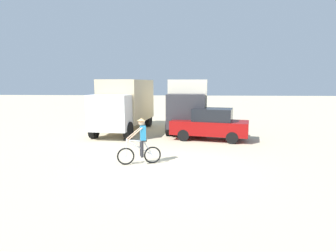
# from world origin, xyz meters

# --- Properties ---
(ground_plane) EXTENTS (120.00, 120.00, 0.00)m
(ground_plane) POSITION_xyz_m (0.00, 0.00, 0.00)
(ground_plane) COLOR beige
(box_truck_tan_camper) EXTENTS (2.97, 6.94, 3.35)m
(box_truck_tan_camper) POSITION_xyz_m (-3.45, 8.12, 1.87)
(box_truck_tan_camper) COLOR #CCB78E
(box_truck_tan_camper) RESTS_ON ground
(box_truck_cream_rv) EXTENTS (2.80, 6.89, 3.35)m
(box_truck_cream_rv) POSITION_xyz_m (0.71, 9.30, 1.87)
(box_truck_cream_rv) COLOR beige
(box_truck_cream_rv) RESTS_ON ground
(sedan_parked) EXTENTS (4.48, 2.62, 1.76)m
(sedan_parked) POSITION_xyz_m (1.89, 5.58, 0.88)
(sedan_parked) COLOR maroon
(sedan_parked) RESTS_ON ground
(cyclist_orange_shirt) EXTENTS (1.69, 0.64, 1.82)m
(cyclist_orange_shirt) POSITION_xyz_m (-1.19, 0.46, 0.85)
(cyclist_orange_shirt) COLOR black
(cyclist_orange_shirt) RESTS_ON ground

